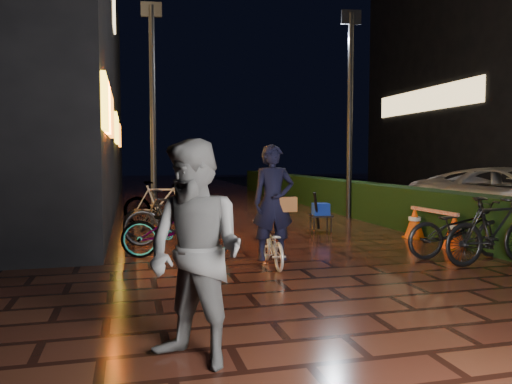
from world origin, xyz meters
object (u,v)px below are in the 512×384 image
object	(u,v)px
traffic_barrier	(433,226)
cyclist	(273,222)
cart_assembly	(320,211)
bystander_person	(196,253)

from	to	relation	value
traffic_barrier	cyclist	bearing A→B (deg)	-160.81
cyclist	traffic_barrier	distance (m)	3.95
cyclist	cart_assembly	world-z (taller)	cyclist
traffic_barrier	cart_assembly	bearing A→B (deg)	129.39
cyclist	cart_assembly	xyz separation A→B (m)	(2.09, 3.27, -0.23)
cyclist	traffic_barrier	size ratio (longest dim) A/B	1.13
bystander_person	cyclist	xyz separation A→B (m)	(1.64, 3.39, -0.22)
bystander_person	traffic_barrier	world-z (taller)	bystander_person
cart_assembly	bystander_person	bearing A→B (deg)	-119.23
cart_assembly	traffic_barrier	bearing A→B (deg)	-50.61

